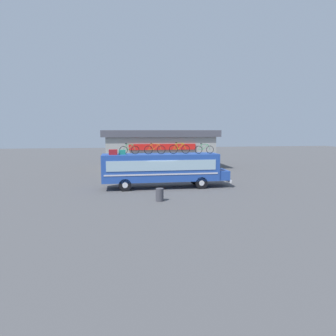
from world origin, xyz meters
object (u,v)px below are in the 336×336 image
luggage_bag_2 (122,152)px  rooftop_bicycle_1 (129,150)px  rooftop_bicycle_4 (204,149)px  trash_bin (160,195)px  luggage_bag_1 (113,152)px  bus (163,168)px  rooftop_bicycle_2 (155,149)px  rooftop_bicycle_3 (179,149)px

luggage_bag_2 → rooftop_bicycle_1: size_ratio=0.34×
rooftop_bicycle_4 → trash_bin: size_ratio=1.87×
luggage_bag_1 → rooftop_bicycle_4: 7.76m
luggage_bag_1 → trash_bin: bearing=-54.4°
bus → rooftop_bicycle_1: (-2.80, 0.10, 1.57)m
rooftop_bicycle_2 → rooftop_bicycle_4: rooftop_bicycle_2 is taller
rooftop_bicycle_3 → rooftop_bicycle_2: bearing=-177.1°
luggage_bag_2 → trash_bin: size_ratio=0.63×
bus → trash_bin: (-0.88, -4.85, -1.28)m
rooftop_bicycle_1 → rooftop_bicycle_3: rooftop_bicycle_3 is taller
luggage_bag_1 → rooftop_bicycle_3: size_ratio=0.38×
rooftop_bicycle_2 → rooftop_bicycle_1: bearing=174.3°
rooftop_bicycle_2 → rooftop_bicycle_3: 2.15m
luggage_bag_2 → rooftop_bicycle_2: 2.74m
luggage_bag_1 → rooftop_bicycle_1: 1.40m
rooftop_bicycle_2 → rooftop_bicycle_4: (4.29, -0.07, -0.02)m
rooftop_bicycle_2 → trash_bin: (-0.21, -4.74, -2.87)m
bus → rooftop_bicycle_2: bearing=-170.4°
luggage_bag_2 → rooftop_bicycle_4: (7.02, -0.20, 0.19)m
rooftop_bicycle_2 → luggage_bag_1: bearing=-176.9°
rooftop_bicycle_4 → rooftop_bicycle_1: bearing=177.5°
rooftop_bicycle_3 → trash_bin: (-2.36, -4.85, -2.89)m
rooftop_bicycle_4 → rooftop_bicycle_2: bearing=179.0°
rooftop_bicycle_2 → rooftop_bicycle_3: size_ratio=0.99×
rooftop_bicycle_3 → luggage_bag_1: bearing=-177.0°
luggage_bag_1 → luggage_bag_2: 0.80m
trash_bin → luggage_bag_1: bearing=125.6°
luggage_bag_1 → luggage_bag_2: luggage_bag_1 is taller
luggage_bag_2 → rooftop_bicycle_3: 4.89m
luggage_bag_2 → rooftop_bicycle_3: (4.88, -0.01, 0.22)m
luggage_bag_1 → rooftop_bicycle_3: rooftop_bicycle_3 is taller
bus → luggage_bag_1: luggage_bag_1 is taller
rooftop_bicycle_1 → rooftop_bicycle_2: (2.13, -0.21, 0.01)m
bus → rooftop_bicycle_1: rooftop_bicycle_1 is taller
bus → rooftop_bicycle_4: size_ratio=6.47×
rooftop_bicycle_1 → rooftop_bicycle_3: size_ratio=0.91×
luggage_bag_1 → rooftop_bicycle_3: (5.61, 0.30, 0.19)m
rooftop_bicycle_1 → bus: bearing=-2.0°
rooftop_bicycle_3 → rooftop_bicycle_4: bearing=-4.9°
bus → rooftop_bicycle_4: 3.95m
luggage_bag_2 → rooftop_bicycle_4: bearing=-1.6°
luggage_bag_1 → rooftop_bicycle_3: bearing=3.0°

